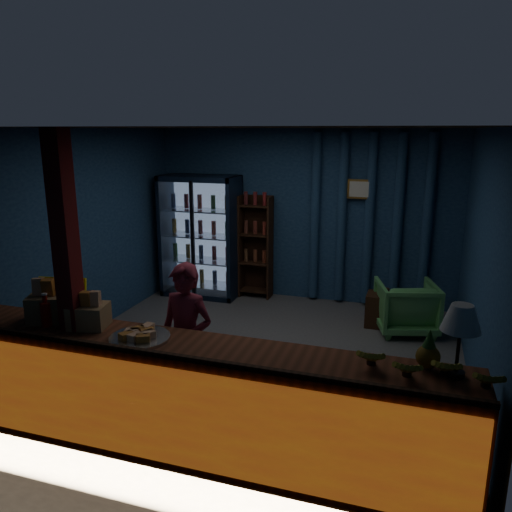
{
  "coord_description": "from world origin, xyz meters",
  "views": [
    {
      "loc": [
        1.63,
        -5.17,
        2.58
      ],
      "look_at": [
        0.02,
        -0.2,
        1.25
      ],
      "focal_mm": 35.0,
      "sensor_mm": 36.0,
      "label": 1
    }
  ],
  "objects": [
    {
      "name": "table_lamp",
      "position": [
        1.97,
        -1.82,
        1.35
      ],
      "size": [
        0.26,
        0.26,
        0.52
      ],
      "color": "black",
      "rests_on": "counter"
    },
    {
      "name": "room_walls",
      "position": [
        0.0,
        0.0,
        1.57
      ],
      "size": [
        4.6,
        4.6,
        4.6
      ],
      "color": "navy",
      "rests_on": "ground"
    },
    {
      "name": "framed_picture",
      "position": [
        0.85,
        2.1,
        1.75
      ],
      "size": [
        0.36,
        0.04,
        0.28
      ],
      "color": "#BC852F",
      "rests_on": "room_walls"
    },
    {
      "name": "curtain_folds",
      "position": [
        1.0,
        2.14,
        1.3
      ],
      "size": [
        1.74,
        0.14,
        2.5
      ],
      "color": "navy",
      "rests_on": "room_walls"
    },
    {
      "name": "side_table",
      "position": [
        1.34,
        1.36,
        0.23
      ],
      "size": [
        0.5,
        0.36,
        0.53
      ],
      "color": "#351D11",
      "rests_on": "ground"
    },
    {
      "name": "yellow_sign",
      "position": [
        -1.32,
        -1.68,
        1.13
      ],
      "size": [
        0.45,
        0.17,
        0.35
      ],
      "color": "#FBF90D",
      "rests_on": "counter"
    },
    {
      "name": "snack_box_centre",
      "position": [
        -0.94,
        -1.84,
        1.06
      ],
      "size": [
        0.35,
        0.31,
        0.32
      ],
      "color": "tan",
      "rests_on": "counter"
    },
    {
      "name": "green_chair",
      "position": [
        1.61,
        1.26,
        0.34
      ],
      "size": [
        0.9,
        0.91,
        0.68
      ],
      "primitive_type": "imported",
      "rotation": [
        0.0,
        0.0,
        3.41
      ],
      "color": "#54A956",
      "rests_on": "ground"
    },
    {
      "name": "beverage_cooler",
      "position": [
        -1.55,
        1.92,
        0.93
      ],
      "size": [
        1.2,
        0.62,
        1.9
      ],
      "color": "black",
      "rests_on": "ground"
    },
    {
      "name": "support_post",
      "position": [
        -1.05,
        -1.9,
        1.3
      ],
      "size": [
        0.16,
        0.16,
        2.6
      ],
      "primitive_type": "cube",
      "color": "maroon",
      "rests_on": "ground"
    },
    {
      "name": "ground",
      "position": [
        0.0,
        0.0,
        0.0
      ],
      "size": [
        4.6,
        4.6,
        0.0
      ],
      "primitive_type": "plane",
      "color": "#515154",
      "rests_on": "ground"
    },
    {
      "name": "pineapple",
      "position": [
        1.79,
        -1.76,
        1.07
      ],
      "size": [
        0.17,
        0.17,
        0.29
      ],
      "color": "#8D5E19",
      "rests_on": "counter"
    },
    {
      "name": "banana_bunches",
      "position": [
        1.78,
        -1.9,
        1.03
      ],
      "size": [
        0.96,
        0.28,
        0.16
      ],
      "color": "gold",
      "rests_on": "counter"
    },
    {
      "name": "counter",
      "position": [
        0.0,
        -1.91,
        0.48
      ],
      "size": [
        4.4,
        0.57,
        0.99
      ],
      "color": "brown",
      "rests_on": "ground"
    },
    {
      "name": "soda_bottles",
      "position": [
        -1.29,
        -1.87,
        1.07
      ],
      "size": [
        0.39,
        0.17,
        0.29
      ],
      "color": "red",
      "rests_on": "counter"
    },
    {
      "name": "shopkeeper",
      "position": [
        -0.26,
        -1.38,
        0.72
      ],
      "size": [
        0.56,
        0.39,
        1.44
      ],
      "primitive_type": "imported",
      "rotation": [
        0.0,
        0.0,
        -0.1
      ],
      "color": "maroon",
      "rests_on": "ground"
    },
    {
      "name": "pastry_tray",
      "position": [
        -0.39,
        -1.94,
        0.98
      ],
      "size": [
        0.49,
        0.49,
        0.08
      ],
      "color": "silver",
      "rests_on": "counter"
    },
    {
      "name": "bottle_shelf",
      "position": [
        -0.7,
        2.06,
        0.79
      ],
      "size": [
        0.5,
        0.28,
        1.6
      ],
      "color": "#351D11",
      "rests_on": "ground"
    },
    {
      "name": "snack_box_left",
      "position": [
        -1.35,
        -1.8,
        1.09
      ],
      "size": [
        0.45,
        0.41,
        0.38
      ],
      "color": "tan",
      "rests_on": "counter"
    }
  ]
}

